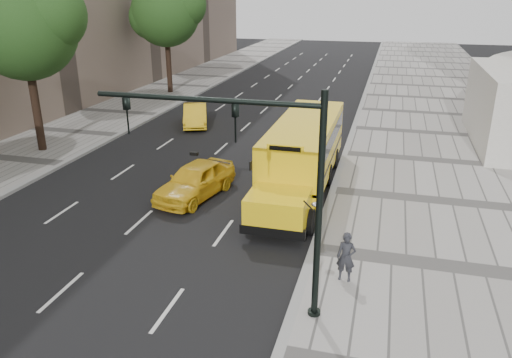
% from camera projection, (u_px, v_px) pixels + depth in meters
% --- Properties ---
extents(ground, '(140.00, 140.00, 0.00)m').
position_uv_depth(ground, '(207.00, 180.00, 23.90)').
color(ground, black).
rests_on(ground, ground).
extents(sidewalk_museum, '(12.00, 140.00, 0.15)m').
position_uv_depth(sidewalk_museum, '(476.00, 206.00, 20.95)').
color(sidewalk_museum, '#9A9691').
rests_on(sidewalk_museum, ground).
extents(sidewalk_far, '(6.00, 140.00, 0.15)m').
position_uv_depth(sidewalk_far, '(13.00, 160.00, 26.55)').
color(sidewalk_far, '#9A9691').
rests_on(sidewalk_far, ground).
extents(curb_museum, '(0.30, 140.00, 0.15)m').
position_uv_depth(curb_museum, '(333.00, 191.00, 22.41)').
color(curb_museum, gray).
rests_on(curb_museum, ground).
extents(curb_far, '(0.30, 140.00, 0.15)m').
position_uv_depth(curb_far, '(62.00, 165.00, 25.82)').
color(curb_far, gray).
rests_on(curb_far, ground).
extents(tree_b, '(6.20, 5.51, 9.53)m').
position_uv_depth(tree_b, '(25.00, 26.00, 25.61)').
color(tree_b, black).
rests_on(tree_b, ground).
extents(tree_c, '(6.35, 5.65, 9.60)m').
position_uv_depth(tree_c, '(167.00, 11.00, 41.20)').
color(tree_c, black).
rests_on(tree_c, ground).
extents(school_bus, '(2.96, 11.56, 3.19)m').
position_uv_depth(school_bus, '(303.00, 149.00, 22.71)').
color(school_bus, yellow).
rests_on(school_bus, ground).
extents(taxi_near, '(2.75, 4.83, 1.55)m').
position_uv_depth(taxi_near, '(195.00, 180.00, 21.75)').
color(taxi_near, gold).
rests_on(taxi_near, ground).
extents(taxi_far, '(2.93, 4.53, 1.41)m').
position_uv_depth(taxi_far, '(195.00, 115.00, 33.25)').
color(taxi_far, gold).
rests_on(taxi_far, ground).
extents(pedestrian, '(0.61, 0.42, 1.59)m').
position_uv_depth(pedestrian, '(346.00, 257.00, 15.20)').
color(pedestrian, '#28292E').
rests_on(pedestrian, sidewalk_museum).
extents(traffic_signal, '(6.18, 0.36, 6.40)m').
position_uv_depth(traffic_signal, '(266.00, 176.00, 12.80)').
color(traffic_signal, black).
rests_on(traffic_signal, ground).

